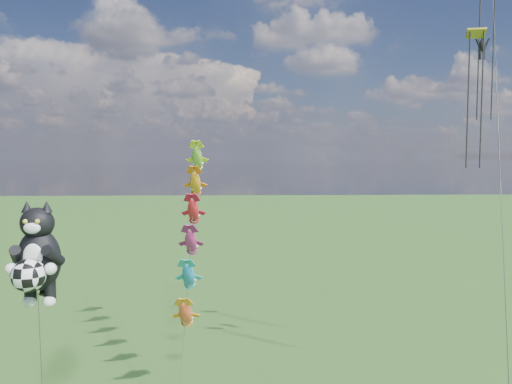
{
  "coord_description": "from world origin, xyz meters",
  "views": [
    {
      "loc": [
        9.11,
        -19.92,
        13.27
      ],
      "look_at": [
        10.2,
        10.4,
        11.1
      ],
      "focal_mm": 35.0,
      "sensor_mm": 36.0,
      "label": 1
    }
  ],
  "objects": [
    {
      "name": "cat_kite_rig",
      "position": [
        0.36,
        1.76,
        8.95
      ],
      "size": [
        2.49,
        4.0,
        11.35
      ],
      "rotation": [
        0.0,
        0.0,
        0.38
      ],
      "color": "brown",
      "rests_on": "ground"
    },
    {
      "name": "fish_windsock_rig",
      "position": [
        6.15,
        11.93,
        8.79
      ],
      "size": [
        0.74,
        15.97,
        15.66
      ],
      "rotation": [
        0.0,
        0.0,
        0.32
      ],
      "color": "brown",
      "rests_on": "ground"
    },
    {
      "name": "parafoil_rig",
      "position": [
        22.9,
        8.13,
        19.0
      ],
      "size": [
        7.17,
        16.5,
        27.6
      ],
      "rotation": [
        0.0,
        0.0,
        -0.29
      ],
      "color": "brown",
      "rests_on": "ground"
    }
  ]
}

